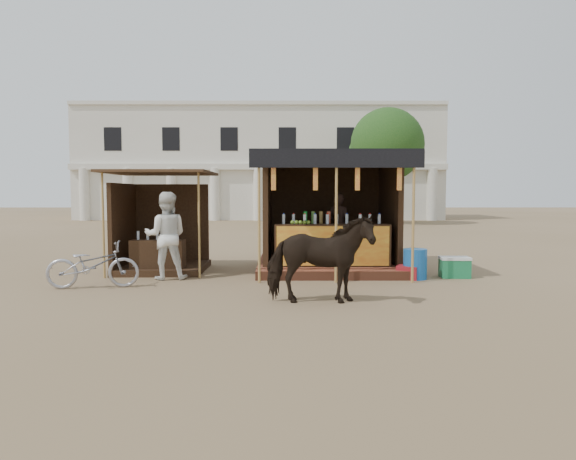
{
  "coord_description": "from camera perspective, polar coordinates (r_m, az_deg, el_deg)",
  "views": [
    {
      "loc": [
        -0.02,
        -9.06,
        1.86
      ],
      "look_at": [
        0.0,
        1.6,
        1.1
      ],
      "focal_mm": 32.0,
      "sensor_mm": 36.0,
      "label": 1
    }
  ],
  "objects": [
    {
      "name": "ground",
      "position": [
        9.25,
        0.02,
        -7.52
      ],
      "size": [
        120.0,
        120.0,
        0.0
      ],
      "primitive_type": "plane",
      "color": "#846B4C",
      "rests_on": "ground"
    },
    {
      "name": "main_stall",
      "position": [
        12.49,
        4.63,
        0.23
      ],
      "size": [
        3.6,
        3.61,
        2.78
      ],
      "color": "brown",
      "rests_on": "ground"
    },
    {
      "name": "secondary_stall",
      "position": [
        12.74,
        -14.42,
        -0.6
      ],
      "size": [
        2.4,
        2.4,
        2.38
      ],
      "color": "#382514",
      "rests_on": "ground"
    },
    {
      "name": "cow",
      "position": [
        8.67,
        3.51,
        -3.26
      ],
      "size": [
        1.78,
        0.81,
        1.51
      ],
      "primitive_type": "imported",
      "rotation": [
        0.0,
        0.0,
        1.57
      ],
      "color": "black",
      "rests_on": "ground"
    },
    {
      "name": "motorbike",
      "position": [
        10.8,
        -20.85,
        -3.64
      ],
      "size": [
        1.83,
        0.9,
        0.92
      ],
      "primitive_type": "imported",
      "rotation": [
        0.0,
        0.0,
        1.74
      ],
      "color": "#9D9DA6",
      "rests_on": "ground"
    },
    {
      "name": "bystander",
      "position": [
        11.41,
        -13.41,
        -0.62
      ],
      "size": [
        1.01,
        0.83,
        1.9
      ],
      "primitive_type": "imported",
      "rotation": [
        0.0,
        0.0,
        3.27
      ],
      "color": "white",
      "rests_on": "ground"
    },
    {
      "name": "blue_barrel",
      "position": [
        11.51,
        13.93,
        -3.69
      ],
      "size": [
        0.61,
        0.61,
        0.66
      ],
      "primitive_type": "cylinder",
      "rotation": [
        0.0,
        0.0,
        0.23
      ],
      "color": "#1556A3",
      "rests_on": "ground"
    },
    {
      "name": "red_crate",
      "position": [
        11.5,
        13.19,
        -4.6
      ],
      "size": [
        0.58,
        0.56,
        0.29
      ],
      "primitive_type": "cube",
      "rotation": [
        0.0,
        0.0,
        -0.43
      ],
      "color": "maroon",
      "rests_on": "ground"
    },
    {
      "name": "cooler",
      "position": [
        11.98,
        18.02,
        -3.94
      ],
      "size": [
        0.67,
        0.48,
        0.46
      ],
      "color": "#1B7A46",
      "rests_on": "ground"
    },
    {
      "name": "background_building",
      "position": [
        39.12,
        -3.03,
        7.17
      ],
      "size": [
        26.0,
        7.45,
        8.18
      ],
      "color": "silver",
      "rests_on": "ground"
    },
    {
      "name": "tree",
      "position": [
        31.87,
        10.57,
        8.99
      ],
      "size": [
        4.5,
        4.4,
        7.0
      ],
      "color": "#382314",
      "rests_on": "ground"
    }
  ]
}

